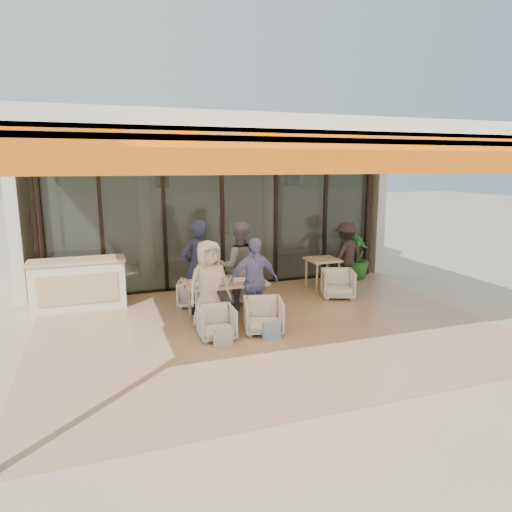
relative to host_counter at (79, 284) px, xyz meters
The scene contains 21 objects.
ground 3.99m from the host_counter, 35.50° to the right, with size 70.00×70.00×0.00m, color #C6B293.
terrace_floor 3.99m from the host_counter, 35.50° to the right, with size 8.00×6.00×0.01m, color tan.
terrace_structure 4.93m from the host_counter, 38.50° to the right, with size 8.00×6.00×3.40m.
glass_storefront 3.46m from the host_counter, 12.35° to the left, with size 8.08×0.10×3.20m.
interior_block 4.73m from the host_counter, 43.11° to the left, with size 9.05×3.62×3.52m.
host_counter is the anchor object (origin of this frame).
dining_table 3.06m from the host_counter, 30.18° to the right, with size 1.50×0.90×0.93m.
chair_far_left 2.32m from the host_counter, 14.89° to the right, with size 0.61×0.57×0.63m, color silver.
chair_far_right 3.13m from the host_counter, 10.93° to the right, with size 0.71×0.66×0.73m, color silver.
chair_near_left 3.35m from the host_counter, 48.21° to the right, with size 0.59×0.56×0.61m, color silver.
chair_near_right 3.96m from the host_counter, 39.09° to the right, with size 0.66×0.62×0.68m, color silver.
diner_navy 2.51m from the host_counter, 26.12° to the right, with size 0.68×0.45×1.87m, color #181D36.
diner_grey 3.28m from the host_counter, 19.60° to the right, with size 0.87×0.68×1.80m, color slate.
diner_cream 3.00m from the host_counter, 41.81° to the right, with size 0.79×0.51×1.61m, color beige.
diner_periwinkle 3.67m from the host_counter, 33.00° to the right, with size 0.94×0.39×1.61m, color #6F7CB9.
tote_bag_cream 3.67m from the host_counter, 52.40° to the right, with size 0.30×0.10×0.34m, color silver.
tote_bag_blue 4.23m from the host_counter, 43.31° to the right, with size 0.30×0.10×0.34m, color #99BFD8.
side_table 5.37m from the host_counter, ahead, with size 0.70×0.70×0.74m.
side_chair 5.47m from the host_counter, 10.91° to the right, with size 0.68×0.64×0.70m, color silver.
standing_woman 6.07m from the host_counter, ahead, with size 1.01×0.58×1.56m, color black.
potted_palm 6.64m from the host_counter, ahead, with size 0.67×0.67×1.20m, color #1E5919.
Camera 1 is at (-2.80, -7.32, 2.89)m, focal length 32.00 mm.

